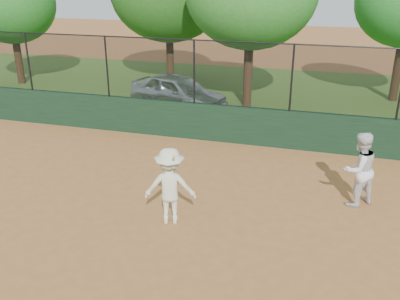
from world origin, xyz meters
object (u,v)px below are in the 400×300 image
(player_second, at_px, (359,169))
(tree_0, at_px, (10,4))
(parked_car, at_px, (178,92))
(player_main, at_px, (170,186))

(player_second, distance_m, tree_0, 17.64)
(parked_car, xyz_separation_m, player_second, (6.51, -6.19, 0.20))
(parked_car, height_order, player_second, player_second)
(parked_car, distance_m, player_second, 8.98)
(player_second, relative_size, tree_0, 0.32)
(player_second, height_order, player_main, player_second)
(parked_car, bearing_deg, tree_0, 97.59)
(player_main, relative_size, tree_0, 0.32)
(player_main, bearing_deg, tree_0, 138.21)
(parked_car, bearing_deg, player_second, -112.79)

